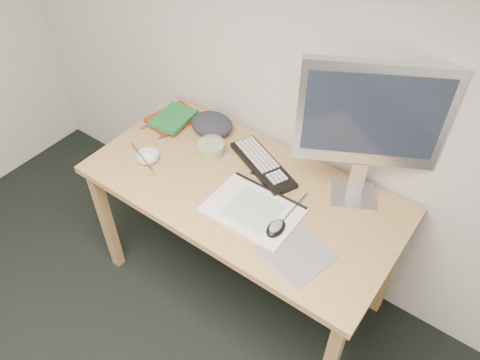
# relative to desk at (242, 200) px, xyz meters

# --- Properties ---
(desk) EXTENTS (1.40, 0.70, 0.75)m
(desk) POSITION_rel_desk_xyz_m (0.00, 0.00, 0.00)
(desk) COLOR tan
(desk) RESTS_ON ground
(mousepad) EXTENTS (0.29, 0.28, 0.00)m
(mousepad) POSITION_rel_desk_xyz_m (0.37, -0.17, 0.08)
(mousepad) COLOR gray
(mousepad) RESTS_ON desk
(sketchpad) EXTENTS (0.38, 0.27, 0.01)m
(sketchpad) POSITION_rel_desk_xyz_m (0.12, -0.09, 0.09)
(sketchpad) COLOR white
(sketchpad) RESTS_ON desk
(keyboard) EXTENTS (0.41, 0.27, 0.02)m
(keyboard) POSITION_rel_desk_xyz_m (-0.00, 0.16, 0.09)
(keyboard) COLOR black
(keyboard) RESTS_ON desk
(monitor) EXTENTS (0.51, 0.29, 0.64)m
(monitor) POSITION_rel_desk_xyz_m (0.41, 0.24, 0.48)
(monitor) COLOR silver
(monitor) RESTS_ON desk
(mouse) EXTENTS (0.07, 0.11, 0.04)m
(mouse) POSITION_rel_desk_xyz_m (0.25, -0.12, 0.11)
(mouse) COLOR black
(mouse) RESTS_ON sketchpad
(rice_bowl) EXTENTS (0.12, 0.12, 0.03)m
(rice_bowl) POSITION_rel_desk_xyz_m (-0.46, -0.12, 0.10)
(rice_bowl) COLOR silver
(rice_bowl) RESTS_ON desk
(chopsticks) EXTENTS (0.23, 0.10, 0.02)m
(chopsticks) POSITION_rel_desk_xyz_m (-0.47, -0.14, 0.12)
(chopsticks) COLOR silver
(chopsticks) RESTS_ON rice_bowl
(fruit_tub) EXTENTS (0.15, 0.15, 0.06)m
(fruit_tub) POSITION_rel_desk_xyz_m (-0.25, 0.10, 0.11)
(fruit_tub) COLOR #EDE853
(fruit_tub) RESTS_ON desk
(book_red) EXTENTS (0.22, 0.27, 0.02)m
(book_red) POSITION_rel_desk_xyz_m (-0.57, 0.18, 0.09)
(book_red) COLOR maroon
(book_red) RESTS_ON desk
(book_green) EXTENTS (0.18, 0.23, 0.02)m
(book_green) POSITION_rel_desk_xyz_m (-0.55, 0.17, 0.12)
(book_green) COLOR #1C7132
(book_green) RESTS_ON book_red
(cloth_lump) EXTENTS (0.20, 0.17, 0.08)m
(cloth_lump) POSITION_rel_desk_xyz_m (-0.36, 0.23, 0.12)
(cloth_lump) COLOR #23262A
(cloth_lump) RESTS_ON desk
(pencil_pink) EXTENTS (0.16, 0.07, 0.01)m
(pencil_pink) POSITION_rel_desk_xyz_m (0.03, 0.10, 0.09)
(pencil_pink) COLOR pink
(pencil_pink) RESTS_ON desk
(pencil_tan) EXTENTS (0.15, 0.11, 0.01)m
(pencil_tan) POSITION_rel_desk_xyz_m (-0.00, 0.02, 0.09)
(pencil_tan) COLOR #A57757
(pencil_tan) RESTS_ON desk
(pencil_black) EXTENTS (0.20, 0.04, 0.01)m
(pencil_black) POSITION_rel_desk_xyz_m (0.07, 0.11, 0.09)
(pencil_black) COLOR black
(pencil_black) RESTS_ON desk
(marker_blue) EXTENTS (0.04, 0.12, 0.01)m
(marker_blue) POSITION_rel_desk_xyz_m (-0.51, 0.08, 0.09)
(marker_blue) COLOR #1C399C
(marker_blue) RESTS_ON desk
(marker_orange) EXTENTS (0.03, 0.12, 0.01)m
(marker_orange) POSITION_rel_desk_xyz_m (-0.55, 0.12, 0.09)
(marker_orange) COLOR orange
(marker_orange) RESTS_ON desk
(marker_purple) EXTENTS (0.03, 0.12, 0.01)m
(marker_purple) POSITION_rel_desk_xyz_m (-0.64, 0.09, 0.09)
(marker_purple) COLOR #732484
(marker_purple) RESTS_ON desk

